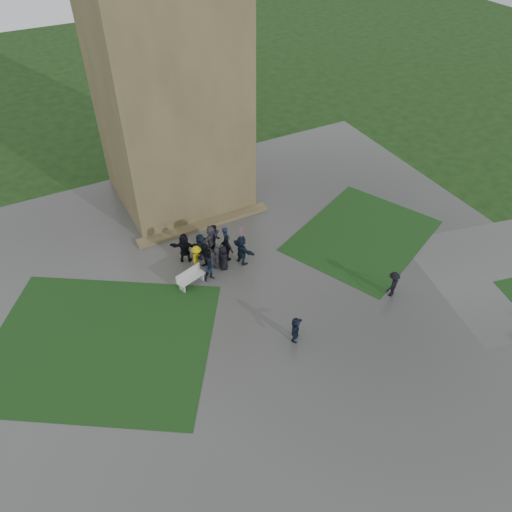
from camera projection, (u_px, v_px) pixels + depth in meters
name	position (u px, v px, depth m)	size (l,w,h in m)	color
ground	(286.00, 338.00, 25.36)	(120.00, 120.00, 0.00)	black
plaza	(268.00, 312.00, 26.70)	(34.00, 34.00, 0.02)	#3B3B38
lawn_inset_left	(100.00, 343.00, 25.05)	(11.00, 9.00, 0.01)	black
lawn_inset_right	(362.00, 235.00, 31.69)	(9.00, 7.00, 0.01)	black
tower	(165.00, 65.00, 29.57)	(8.00, 8.00, 18.00)	brown
tower_plinth	(204.00, 224.00, 32.40)	(9.00, 0.80, 0.22)	brown
bench	(190.00, 277.00, 28.00)	(1.79, 1.04, 0.99)	#B7B7B2
visitor_cluster	(214.00, 248.00, 29.17)	(4.36, 3.38, 2.58)	black
pedestrian_mid	(296.00, 329.00, 24.80)	(1.38, 0.50, 1.49)	black
pedestrian_near	(393.00, 284.00, 27.16)	(1.04, 0.54, 1.61)	black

